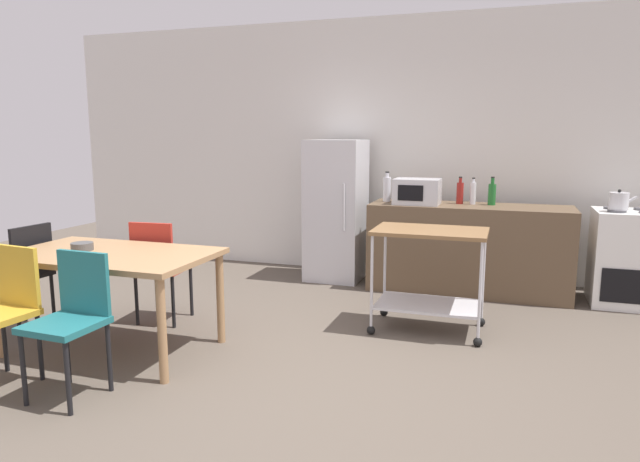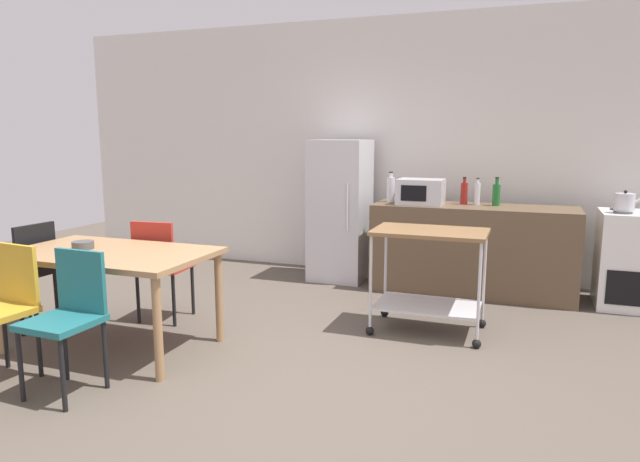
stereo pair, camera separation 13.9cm
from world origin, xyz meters
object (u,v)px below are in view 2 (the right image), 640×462
object	(u,v)px
chair_mustard	(3,303)
chair_teal	(69,312)
chair_black	(27,268)
bottle_soda	(496,194)
microwave	(421,192)
kettle	(625,202)
kitchen_cart	(429,264)
chair_red	(161,263)
bottle_soy_sauce	(391,189)
bottle_sesame_oil	(477,193)
bottle_wine	(464,193)
fruit_bowl	(83,245)
refrigerator	(340,210)
stove_oven	(632,260)
dining_table	(110,261)

from	to	relation	value
chair_mustard	chair_teal	size ratio (longest dim) A/B	1.00
chair_black	bottle_soda	xyz separation A→B (m)	(3.56, 2.47, 0.50)
microwave	kettle	xyz separation A→B (m)	(1.86, -0.00, -0.03)
microwave	kitchen_cart	bearing A→B (deg)	-76.10
chair_red	kitchen_cart	xyz separation A→B (m)	(2.21, 0.53, 0.05)
chair_mustard	bottle_soy_sauce	bearing A→B (deg)	66.55
bottle_sesame_oil	kettle	world-z (taller)	bottle_sesame_oil
bottle_wine	bottle_soy_sauce	bearing A→B (deg)	-177.00
fruit_bowl	kettle	bearing A→B (deg)	31.36
chair_red	bottle_sesame_oil	bearing A→B (deg)	-147.04
kitchen_cart	bottle_sesame_oil	distance (m)	1.50
refrigerator	microwave	xyz separation A→B (m)	(0.92, -0.18, 0.25)
stove_oven	fruit_bowl	bearing A→B (deg)	-148.38
chair_mustard	bottle_soda	xyz separation A→B (m)	(2.89, 3.28, 0.50)
stove_oven	bottle_sesame_oil	size ratio (longest dim) A/B	3.38
chair_teal	refrigerator	size ratio (longest dim) A/B	0.57
chair_red	bottle_sesame_oil	world-z (taller)	bottle_sesame_oil
chair_black	chair_teal	world-z (taller)	same
chair_teal	bottle_soy_sauce	size ratio (longest dim) A/B	2.79
bottle_wine	bottle_soda	xyz separation A→B (m)	(0.32, -0.01, -0.00)
chair_teal	microwave	xyz separation A→B (m)	(1.61, 3.12, 0.51)
chair_black	bottle_wine	size ratio (longest dim) A/B	3.19
chair_teal	refrigerator	bearing A→B (deg)	80.39
chair_red	bottle_wine	world-z (taller)	bottle_wine
chair_red	dining_table	bearing A→B (deg)	86.96
chair_black	chair_red	bearing A→B (deg)	123.89
chair_teal	fruit_bowl	distance (m)	0.90
chair_black	bottle_soy_sauce	size ratio (longest dim) A/B	2.79
bottle_soy_sauce	chair_mustard	bearing A→B (deg)	-119.21
bottle_wine	bottle_soda	bearing A→B (deg)	-1.05
stove_oven	bottle_soy_sauce	size ratio (longest dim) A/B	2.88
microwave	kettle	distance (m)	1.86
kettle	dining_table	bearing A→B (deg)	-147.04
dining_table	chair_red	xyz separation A→B (m)	(-0.03, 0.65, -0.15)
kettle	kitchen_cart	bearing A→B (deg)	-141.34
chair_black	refrigerator	distance (m)	3.14
kitchen_cart	kettle	xyz separation A→B (m)	(1.55, 1.24, 0.43)
bottle_wine	fruit_bowl	distance (m)	3.63
bottle_sesame_oil	bottle_soda	bearing A→B (deg)	-2.22
chair_mustard	bottle_wine	size ratio (longest dim) A/B	3.19
microwave	chair_black	bearing A→B (deg)	-140.75
kitchen_cart	dining_table	bearing A→B (deg)	-151.61
chair_red	bottle_soda	world-z (taller)	bottle_soda
refrigerator	kitchen_cart	bearing A→B (deg)	-49.16
refrigerator	kettle	distance (m)	2.80
chair_mustard	chair_teal	bearing A→B (deg)	5.65
refrigerator	kitchen_cart	distance (m)	1.89
bottle_wine	fruit_bowl	bearing A→B (deg)	-134.29
chair_teal	stove_oven	world-z (taller)	stove_oven
stove_oven	fruit_bowl	world-z (taller)	stove_oven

